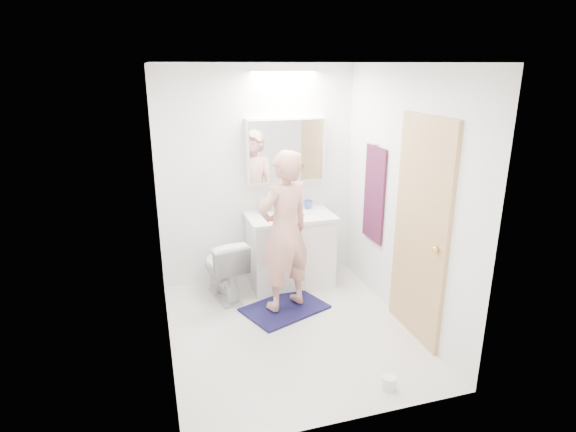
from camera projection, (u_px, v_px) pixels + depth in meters
name	position (u px, v px, depth m)	size (l,w,h in m)	color
floor	(291.00, 330.00, 4.43)	(2.50, 2.50, 0.00)	silver
ceiling	(291.00, 63.00, 3.69)	(2.50, 2.50, 0.00)	white
wall_back	(258.00, 177.00, 5.20)	(2.50, 2.50, 0.00)	white
wall_front	(349.00, 265.00, 2.92)	(2.50, 2.50, 0.00)	white
wall_left	(160.00, 220.00, 3.76)	(2.50, 2.50, 0.00)	white
wall_right	(404.00, 199.00, 4.37)	(2.50, 2.50, 0.00)	white
vanity_cabinet	(290.00, 251.00, 5.27)	(0.90, 0.55, 0.78)	silver
countertop	(290.00, 217.00, 5.15)	(0.95, 0.58, 0.04)	white
sink_basin	(289.00, 213.00, 5.16)	(0.36, 0.36, 0.03)	white
faucet	(284.00, 202.00, 5.32)	(0.02, 0.02, 0.16)	silver
medicine_cabinet	(286.00, 150.00, 5.12)	(0.88, 0.14, 0.70)	white
mirror_panel	(288.00, 151.00, 5.05)	(0.84, 0.01, 0.66)	silver
toilet	(223.00, 268.00, 4.97)	(0.38, 0.66, 0.68)	silver
bath_rug	(285.00, 308.00, 4.80)	(0.80, 0.55, 0.02)	#161541
person	(285.00, 232.00, 4.55)	(0.58, 0.38, 1.60)	tan
door	(420.00, 231.00, 4.10)	(0.04, 0.80, 2.00)	tan
door_knob	(436.00, 249.00, 3.83)	(0.06, 0.06, 0.06)	gold
towel	(374.00, 194.00, 4.89)	(0.02, 0.42, 1.00)	#14163F
towel_hook	(376.00, 145.00, 4.73)	(0.02, 0.02, 0.07)	silver
soap_bottle_a	(262.00, 204.00, 5.17)	(0.08, 0.08, 0.22)	#CABC83
soap_bottle_b	(275.00, 203.00, 5.24)	(0.08, 0.08, 0.18)	#5B88C4
toothbrush_cup	(308.00, 205.00, 5.34)	(0.10, 0.10, 0.10)	#395EAD
toilet_paper_roll	(389.00, 383.00, 3.62)	(0.11, 0.11, 0.10)	white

